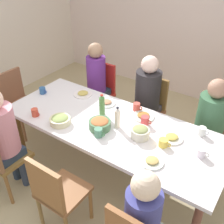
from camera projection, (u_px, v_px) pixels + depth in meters
The scene contains 31 objects.
ground_plane at pixel (112, 174), 3.26m from camera, with size 6.34×6.34×0.00m, color tan.
wall_back at pixel (200, 20), 4.19m from camera, with size 5.52×0.12×2.60m, color silver.
dining_table at pixel (112, 129), 2.89m from camera, with size 2.42×0.96×0.74m.
person_0 at pixel (143, 218), 1.98m from camera, with size 0.30×0.30×1.14m.
chair_1 at pixel (17, 99), 3.74m from camera, with size 0.40×0.40×0.90m.
chair_2 at pixel (210, 127), 3.19m from camera, with size 0.40×0.40×0.90m.
person_2 at pixel (211, 117), 3.02m from camera, with size 0.32×0.32×1.17m.
chair_3 at pixel (149, 107), 3.57m from camera, with size 0.40×0.40×0.90m.
person_3 at pixel (147, 94), 3.38m from camera, with size 0.32×0.32×1.24m.
chair_4 at pixel (57, 192), 2.39m from camera, with size 0.40×0.40×0.90m.
person_5 at pixel (1, 133), 2.70m from camera, with size 0.33×0.33×1.25m.
chair_6 at pixel (100, 90), 3.96m from camera, with size 0.40×0.40×0.90m.
person_6 at pixel (96, 79), 3.77m from camera, with size 0.30×0.30×1.24m.
plate_0 at pixel (152, 161), 2.36m from camera, with size 0.21×0.21×0.04m.
plate_1 at pixel (172, 138), 2.64m from camera, with size 0.22×0.22×0.04m.
plate_2 at pixel (107, 103), 3.19m from camera, with size 0.21×0.21×0.04m.
plate_3 at pixel (83, 94), 3.36m from camera, with size 0.23×0.23×0.04m.
plate_4 at pixel (143, 116), 2.95m from camera, with size 0.24×0.24×0.04m.
bowl_0 at pixel (100, 124), 2.76m from camera, with size 0.23×0.23×0.11m.
bowl_1 at pixel (140, 132), 2.64m from camera, with size 0.18×0.18×0.11m.
bowl_2 at pixel (60, 120), 2.84m from camera, with size 0.22×0.22×0.09m.
cup_0 at pixel (35, 113), 2.95m from camera, with size 0.11×0.07×0.09m.
cup_1 at pixel (202, 131), 2.67m from camera, with size 0.11×0.07×0.09m.
cup_2 at pixel (43, 91), 3.38m from camera, with size 0.11×0.08×0.08m.
cup_3 at pixel (164, 143), 2.54m from camera, with size 0.12×0.09×0.08m.
cup_4 at pixel (145, 121), 2.82m from camera, with size 0.12×0.08×0.10m.
cup_5 at pixel (99, 133), 2.65m from camera, with size 0.12×0.08×0.09m.
cup_6 at pixel (201, 153), 2.41m from camera, with size 0.11×0.08×0.09m.
cup_7 at pixel (137, 107), 3.05m from camera, with size 0.11×0.08×0.09m.
bottle_0 at pixel (117, 118), 2.75m from camera, with size 0.05×0.05×0.24m.
bottle_1 at pixel (102, 105), 2.94m from camera, with size 0.06×0.06×0.25m.
Camera 1 is at (1.32, -1.90, 2.41)m, focal length 43.47 mm.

